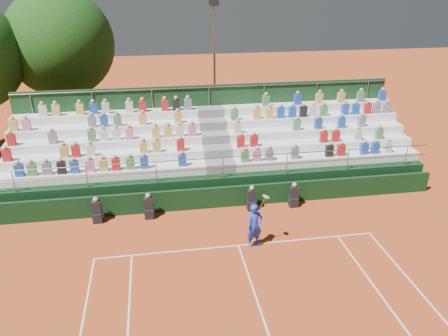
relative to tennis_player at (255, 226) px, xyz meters
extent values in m
plane|color=#B2461D|center=(-0.60, 0.14, -0.92)|extent=(90.00, 90.00, 0.00)
cube|color=white|center=(-0.60, 0.14, -0.91)|extent=(11.00, 0.06, 0.01)
cube|color=white|center=(-0.60, -3.06, -0.91)|extent=(0.06, 6.40, 0.01)
cube|color=black|center=(-0.60, 3.34, -0.42)|extent=(20.00, 0.15, 1.00)
cube|color=black|center=(-6.21, 2.89, -0.70)|extent=(0.40, 0.40, 0.44)
cube|color=black|center=(-6.21, 2.89, -0.22)|extent=(0.38, 0.25, 0.55)
sphere|color=tan|center=(-6.21, 2.89, 0.16)|extent=(0.22, 0.22, 0.22)
cube|color=black|center=(-4.03, 2.89, -0.70)|extent=(0.40, 0.40, 0.44)
cube|color=black|center=(-4.03, 2.89, -0.22)|extent=(0.38, 0.25, 0.55)
sphere|color=tan|center=(-4.03, 2.89, 0.16)|extent=(0.22, 0.22, 0.22)
cube|color=black|center=(0.53, 2.89, -0.70)|extent=(0.40, 0.40, 0.44)
cube|color=black|center=(0.53, 2.89, -0.22)|extent=(0.38, 0.25, 0.55)
sphere|color=tan|center=(0.53, 2.89, 0.16)|extent=(0.22, 0.22, 0.22)
cube|color=black|center=(2.49, 2.89, -0.70)|extent=(0.40, 0.40, 0.44)
cube|color=black|center=(2.49, 2.89, -0.22)|extent=(0.38, 0.25, 0.55)
sphere|color=tan|center=(2.49, 2.89, 0.16)|extent=(0.22, 0.22, 0.22)
cube|color=black|center=(-0.60, 6.44, -0.32)|extent=(20.00, 5.20, 1.20)
cube|color=white|center=(-5.95, 4.76, 0.49)|extent=(9.30, 0.85, 0.42)
cube|color=white|center=(4.75, 4.76, 0.49)|extent=(9.30, 0.85, 0.42)
cube|color=slate|center=(-0.60, 4.76, 0.49)|extent=(1.40, 0.85, 0.42)
cube|color=white|center=(-5.95, 5.61, 0.91)|extent=(9.30, 0.85, 0.42)
cube|color=white|center=(4.75, 5.61, 0.91)|extent=(9.30, 0.85, 0.42)
cube|color=slate|center=(-0.60, 5.61, 0.91)|extent=(1.40, 0.85, 0.42)
cube|color=white|center=(-5.95, 6.46, 1.33)|extent=(9.30, 0.85, 0.42)
cube|color=white|center=(4.75, 6.46, 1.33)|extent=(9.30, 0.85, 0.42)
cube|color=slate|center=(-0.60, 6.46, 1.33)|extent=(1.40, 0.85, 0.42)
cube|color=white|center=(-5.95, 7.31, 1.75)|extent=(9.30, 0.85, 0.42)
cube|color=white|center=(4.75, 7.31, 1.75)|extent=(9.30, 0.85, 0.42)
cube|color=slate|center=(-0.60, 7.31, 1.75)|extent=(1.40, 0.85, 0.42)
cube|color=white|center=(-5.95, 8.16, 2.17)|extent=(9.30, 0.85, 0.42)
cube|color=white|center=(4.75, 8.16, 2.17)|extent=(9.30, 0.85, 0.42)
cube|color=slate|center=(-0.60, 8.16, 2.17)|extent=(1.40, 0.85, 0.42)
cube|color=#173D1C|center=(-0.60, 8.69, 1.28)|extent=(20.00, 0.12, 4.40)
cylinder|color=gray|center=(-0.60, 3.89, 1.28)|extent=(20.00, 0.05, 0.05)
cylinder|color=gray|center=(-0.60, 8.59, 3.38)|extent=(20.00, 0.05, 0.05)
cube|color=#1E4CB2|center=(-9.53, 4.61, 0.98)|extent=(0.36, 0.24, 0.56)
cube|color=#4C8C4C|center=(-8.99, 4.61, 0.98)|extent=(0.36, 0.24, 0.56)
cube|color=slate|center=(-8.37, 4.61, 0.98)|extent=(0.36, 0.24, 0.56)
cube|color=black|center=(-7.75, 4.61, 0.98)|extent=(0.36, 0.24, 0.56)
cube|color=#1E4CB2|center=(-7.19, 4.61, 0.98)|extent=(0.36, 0.24, 0.56)
cube|color=pink|center=(-6.52, 4.61, 0.98)|extent=(0.36, 0.24, 0.56)
cube|color=gold|center=(-5.94, 4.61, 0.98)|extent=(0.36, 0.24, 0.56)
cube|color=red|center=(-5.39, 4.61, 0.98)|extent=(0.36, 0.24, 0.56)
cube|color=#4C8C4C|center=(-4.75, 4.61, 0.98)|extent=(0.36, 0.24, 0.56)
cube|color=#1E4CB2|center=(-4.13, 4.61, 0.98)|extent=(0.36, 0.24, 0.56)
cube|color=#1E4CB2|center=(-2.40, 4.61, 0.98)|extent=(0.36, 0.24, 0.56)
cube|color=red|center=(-10.19, 5.46, 1.40)|extent=(0.36, 0.24, 0.56)
cube|color=gold|center=(-7.71, 5.46, 1.40)|extent=(0.36, 0.24, 0.56)
cube|color=red|center=(-7.20, 5.46, 1.40)|extent=(0.36, 0.24, 0.56)
cube|color=silver|center=(-6.53, 5.46, 1.40)|extent=(0.36, 0.24, 0.56)
cube|color=gold|center=(-4.13, 5.46, 1.40)|extent=(0.36, 0.24, 0.56)
cube|color=gold|center=(-3.51, 5.46, 1.40)|extent=(0.36, 0.24, 0.56)
cube|color=red|center=(-2.40, 5.46, 1.40)|extent=(0.36, 0.24, 0.56)
cube|color=red|center=(-10.14, 6.31, 1.82)|extent=(0.36, 0.24, 0.56)
cube|color=slate|center=(-8.31, 6.31, 1.82)|extent=(0.36, 0.24, 0.56)
cube|color=#4C8C4C|center=(-6.53, 6.31, 1.82)|extent=(0.36, 0.24, 0.56)
cube|color=silver|center=(-5.98, 6.31, 1.82)|extent=(0.36, 0.24, 0.56)
cube|color=silver|center=(-5.38, 6.31, 1.82)|extent=(0.36, 0.24, 0.56)
cube|color=pink|center=(-4.76, 6.31, 1.82)|extent=(0.36, 0.24, 0.56)
cube|color=gold|center=(-3.52, 6.31, 1.82)|extent=(0.36, 0.24, 0.56)
cube|color=gold|center=(-2.92, 6.31, 1.82)|extent=(0.36, 0.24, 0.56)
cube|color=silver|center=(-2.36, 6.31, 1.82)|extent=(0.36, 0.24, 0.56)
cube|color=pink|center=(-1.75, 6.31, 1.82)|extent=(0.36, 0.24, 0.56)
cube|color=gold|center=(-10.19, 7.16, 2.24)|extent=(0.36, 0.24, 0.56)
cube|color=pink|center=(-9.60, 7.16, 2.24)|extent=(0.36, 0.24, 0.56)
cube|color=slate|center=(-6.57, 7.16, 2.24)|extent=(0.36, 0.24, 0.56)
cube|color=#1E4CB2|center=(-5.99, 7.16, 2.24)|extent=(0.36, 0.24, 0.56)
cube|color=#4C8C4C|center=(-5.34, 7.16, 2.24)|extent=(0.36, 0.24, 0.56)
cube|color=gold|center=(-4.11, 7.16, 2.24)|extent=(0.36, 0.24, 0.56)
cube|color=gold|center=(-2.37, 7.16, 2.24)|extent=(0.36, 0.24, 0.56)
cube|color=silver|center=(-8.96, 8.01, 2.66)|extent=(0.36, 0.24, 0.56)
cube|color=gold|center=(-8.34, 8.01, 2.66)|extent=(0.36, 0.24, 0.56)
cube|color=gold|center=(-7.18, 8.01, 2.66)|extent=(0.36, 0.24, 0.56)
cube|color=#1E4CB2|center=(-6.54, 8.01, 2.66)|extent=(0.36, 0.24, 0.56)
cube|color=silver|center=(-5.94, 8.01, 2.66)|extent=(0.36, 0.24, 0.56)
cube|color=silver|center=(-4.77, 8.01, 2.66)|extent=(0.36, 0.24, 0.56)
cube|color=red|center=(-4.11, 8.01, 2.66)|extent=(0.36, 0.24, 0.56)
cube|color=red|center=(-2.97, 8.01, 2.66)|extent=(0.36, 0.24, 0.56)
cube|color=black|center=(-2.39, 8.01, 2.66)|extent=(0.36, 0.24, 0.56)
cube|color=slate|center=(-1.79, 8.01, 2.66)|extent=(0.36, 0.24, 0.56)
cube|color=#4C8C4C|center=(0.56, 4.61, 0.98)|extent=(0.36, 0.24, 0.56)
cube|color=pink|center=(1.13, 4.61, 0.98)|extent=(0.36, 0.24, 0.56)
cube|color=slate|center=(1.73, 4.61, 0.98)|extent=(0.36, 0.24, 0.56)
cube|color=slate|center=(2.99, 4.61, 0.98)|extent=(0.36, 0.24, 0.56)
cube|color=black|center=(4.74, 4.61, 0.98)|extent=(0.36, 0.24, 0.56)
cube|color=red|center=(5.35, 4.61, 0.98)|extent=(0.36, 0.24, 0.56)
cube|color=#1E4CB2|center=(6.55, 4.61, 0.98)|extent=(0.36, 0.24, 0.56)
cube|color=#1E4CB2|center=(7.13, 4.61, 0.98)|extent=(0.36, 0.24, 0.56)
cube|color=silver|center=(7.79, 4.61, 0.98)|extent=(0.36, 0.24, 0.56)
cube|color=red|center=(0.52, 5.46, 1.40)|extent=(0.36, 0.24, 0.56)
cube|color=red|center=(1.17, 5.46, 1.40)|extent=(0.36, 0.24, 0.56)
cube|color=red|center=(4.74, 5.46, 1.40)|extent=(0.36, 0.24, 0.56)
cube|color=red|center=(5.37, 5.46, 1.40)|extent=(0.36, 0.24, 0.56)
cube|color=silver|center=(6.55, 5.46, 1.40)|extent=(0.36, 0.24, 0.56)
cube|color=#4C8C4C|center=(7.70, 5.46, 1.40)|extent=(0.36, 0.24, 0.56)
cube|color=silver|center=(0.51, 6.31, 1.82)|extent=(0.36, 0.24, 0.56)
cube|color=#4C8C4C|center=(3.59, 6.31, 1.82)|extent=(0.36, 0.24, 0.56)
cube|color=#1E4CB2|center=(4.73, 6.31, 1.82)|extent=(0.36, 0.24, 0.56)
cube|color=#1E4CB2|center=(5.99, 6.31, 1.82)|extent=(0.36, 0.24, 0.56)
cube|color=slate|center=(7.11, 6.31, 1.82)|extent=(0.36, 0.24, 0.56)
cube|color=#4C8C4C|center=(0.52, 7.16, 2.24)|extent=(0.36, 0.24, 0.56)
cube|color=gold|center=(1.70, 7.16, 2.24)|extent=(0.36, 0.24, 0.56)
cube|color=gold|center=(2.36, 7.16, 2.24)|extent=(0.36, 0.24, 0.56)
cube|color=#1E4CB2|center=(2.97, 7.16, 2.24)|extent=(0.36, 0.24, 0.56)
cube|color=#1E4CB2|center=(3.59, 7.16, 2.24)|extent=(0.36, 0.24, 0.56)
cube|color=black|center=(4.20, 7.16, 2.24)|extent=(0.36, 0.24, 0.56)
cube|color=silver|center=(4.73, 7.16, 2.24)|extent=(0.36, 0.24, 0.56)
cube|color=#4C8C4C|center=(5.31, 7.16, 2.24)|extent=(0.36, 0.24, 0.56)
cube|color=#1E4CB2|center=(6.52, 7.16, 2.24)|extent=(0.36, 0.24, 0.56)
cube|color=#1E4CB2|center=(7.11, 7.16, 2.24)|extent=(0.36, 0.24, 0.56)
cube|color=red|center=(7.79, 7.16, 2.24)|extent=(0.36, 0.24, 0.56)
cube|color=slate|center=(8.32, 7.16, 2.24)|extent=(0.36, 0.24, 0.56)
cube|color=slate|center=(8.90, 7.16, 2.24)|extent=(0.36, 0.24, 0.56)
cube|color=#4C8C4C|center=(2.38, 8.01, 2.66)|extent=(0.36, 0.24, 0.56)
cube|color=#1E4CB2|center=(4.12, 8.01, 2.66)|extent=(0.36, 0.24, 0.56)
cube|color=gold|center=(5.35, 8.01, 2.66)|extent=(0.36, 0.24, 0.56)
cube|color=gold|center=(6.59, 8.01, 2.66)|extent=(0.36, 0.24, 0.56)
cube|color=#4C8C4C|center=(7.74, 8.01, 2.66)|extent=(0.36, 0.24, 0.56)
cube|color=#1E4CB2|center=(8.99, 8.01, 2.66)|extent=(0.36, 0.24, 0.56)
imported|color=blue|center=(0.00, 0.00, 0.00)|extent=(0.78, 0.64, 1.83)
cylinder|color=gray|center=(0.25, 0.00, 0.93)|extent=(0.26, 0.03, 0.51)
cylinder|color=#E5D866|center=(0.40, 0.00, 1.23)|extent=(0.26, 0.28, 0.14)
cylinder|color=#362013|center=(-8.76, 13.62, 0.83)|extent=(0.50, 0.50, 3.50)
sphere|color=#12380F|center=(-8.76, 13.62, 5.11)|extent=(6.31, 6.31, 6.31)
cylinder|color=gray|center=(0.40, 13.54, 3.10)|extent=(0.16, 0.16, 8.03)
cube|color=black|center=(0.40, 13.54, 7.29)|extent=(0.60, 0.25, 0.35)
camera|label=1|loc=(-3.48, -13.99, 8.81)|focal=35.00mm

